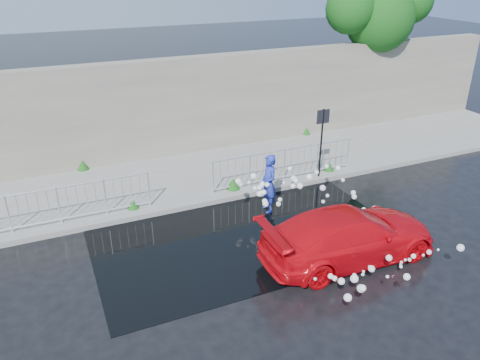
# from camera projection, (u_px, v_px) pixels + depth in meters

# --- Properties ---
(ground) EXTENTS (90.00, 90.00, 0.00)m
(ground) POSITION_uv_depth(u_px,v_px,m) (242.00, 257.00, 11.74)
(ground) COLOR black
(ground) RESTS_ON ground
(pavement) EXTENTS (30.00, 4.00, 0.15)m
(pavement) POSITION_uv_depth(u_px,v_px,m) (182.00, 178.00, 15.84)
(pavement) COLOR slate
(pavement) RESTS_ON ground
(curb) EXTENTS (30.00, 0.25, 0.16)m
(curb) POSITION_uv_depth(u_px,v_px,m) (202.00, 203.00, 14.19)
(curb) COLOR slate
(curb) RESTS_ON ground
(retaining_wall) EXTENTS (30.00, 0.60, 3.50)m
(retaining_wall) POSITION_uv_depth(u_px,v_px,m) (161.00, 108.00, 16.89)
(retaining_wall) COLOR #696559
(retaining_wall) RESTS_ON pavement
(puddle) EXTENTS (8.00, 5.00, 0.01)m
(puddle) POSITION_uv_depth(u_px,v_px,m) (244.00, 234.00, 12.74)
(puddle) COLOR black
(puddle) RESTS_ON ground
(sign_post) EXTENTS (0.45, 0.06, 2.50)m
(sign_post) POSITION_uv_depth(u_px,v_px,m) (322.00, 132.00, 15.09)
(sign_post) COLOR black
(sign_post) RESTS_ON ground
(tree) EXTENTS (4.97, 2.89, 6.17)m
(tree) POSITION_uv_depth(u_px,v_px,m) (379.00, 14.00, 19.29)
(tree) COLOR #332114
(tree) RESTS_ON ground
(railing_left) EXTENTS (5.05, 0.05, 1.10)m
(railing_left) POSITION_uv_depth(u_px,v_px,m) (58.00, 204.00, 12.74)
(railing_left) COLOR silver
(railing_left) RESTS_ON pavement
(railing_right) EXTENTS (5.05, 0.05, 1.10)m
(railing_right) POSITION_uv_depth(u_px,v_px,m) (284.00, 163.00, 15.29)
(railing_right) COLOR silver
(railing_right) RESTS_ON pavement
(weeds) EXTENTS (12.17, 3.93, 0.40)m
(weeds) POSITION_uv_depth(u_px,v_px,m) (176.00, 179.00, 15.18)
(weeds) COLOR #114213
(weeds) RESTS_ON pavement
(water_spray) EXTENTS (3.61, 5.64, 1.06)m
(water_spray) POSITION_uv_depth(u_px,v_px,m) (315.00, 211.00, 12.32)
(water_spray) COLOR white
(water_spray) RESTS_ON ground
(red_car) EXTENTS (4.56, 1.94, 1.31)m
(red_car) POSITION_uv_depth(u_px,v_px,m) (349.00, 235.00, 11.46)
(red_car) COLOR red
(red_car) RESTS_ON ground
(person) EXTENTS (0.46, 0.67, 1.77)m
(person) POSITION_uv_depth(u_px,v_px,m) (269.00, 184.00, 13.57)
(person) COLOR #2131A8
(person) RESTS_ON ground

